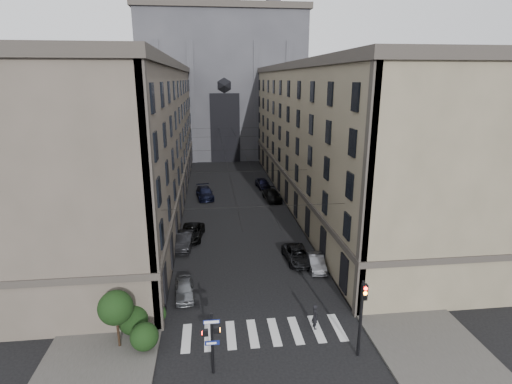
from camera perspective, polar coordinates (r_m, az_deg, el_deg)
name	(u,v)px	position (r m, az deg, el deg)	size (l,w,h in m)	color
sidewalk_left	(160,203)	(57.51, -13.60, -1.50)	(7.00, 80.00, 0.15)	#383533
sidewalk_right	(306,198)	(58.69, 7.19, -0.82)	(7.00, 80.00, 0.15)	#383533
zebra_crossing	(264,332)	(29.12, 1.09, -19.42)	(11.00, 3.20, 0.01)	beige
building_left	(133,137)	(55.97, -17.23, 7.51)	(13.60, 60.60, 18.85)	#4B4339
building_right	(329,134)	(57.53, 10.38, 8.16)	(13.60, 60.60, 18.85)	brown
gothic_tower	(222,74)	(93.55, -4.87, 16.44)	(35.00, 23.00, 58.00)	#2D2D33
pedestrian_signal_left	(212,339)	(24.74, -6.32, -20.14)	(1.02, 0.38, 4.00)	black
traffic_light_right	(362,310)	(26.10, 14.88, -15.98)	(0.34, 0.50, 5.20)	black
shrub_cluster	(131,318)	(28.46, -17.38, -16.82)	(3.90, 4.40, 3.90)	black
tram_wires	(234,151)	(55.11, -3.18, 5.86)	(14.00, 60.00, 0.43)	black
car_left_near	(184,289)	(33.25, -10.19, -13.48)	(1.57, 3.90, 1.33)	slate
car_left_midnear	(184,241)	(41.96, -10.23, -6.84)	(1.69, 4.84, 1.59)	black
car_left_midfar	(191,233)	(44.14, -9.21, -5.74)	(2.39, 5.18, 1.44)	black
car_left_far	(205,193)	(58.50, -7.32, -0.14)	(2.24, 5.50, 1.60)	black
car_right_near	(316,262)	(37.46, 8.58, -9.91)	(1.36, 3.89, 1.28)	slate
car_right_midnear	(297,255)	(38.64, 5.94, -8.92)	(2.24, 4.85, 1.35)	black
car_right_midfar	(272,195)	(57.03, 2.31, -0.50)	(2.10, 5.17, 1.50)	black
car_right_far	(263,183)	(63.57, 0.97, 1.25)	(1.79, 4.45, 1.51)	black
pedestrian	(315,316)	(29.32, 8.42, -17.18)	(0.67, 0.44, 1.84)	black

